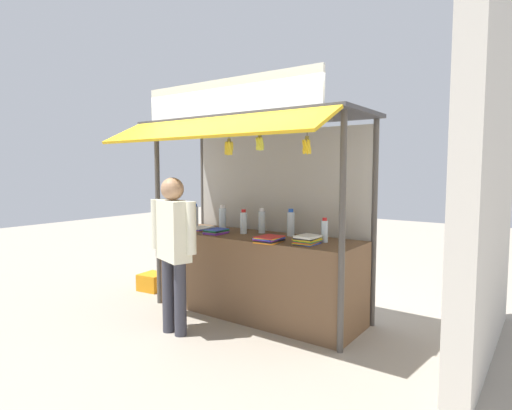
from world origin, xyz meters
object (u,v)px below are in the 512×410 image
at_px(banana_bunch_inner_right, 260,144).
at_px(banana_bunch_rightmost, 229,148).
at_px(water_bottle_far_left, 223,219).
at_px(plastic_crate, 153,282).
at_px(water_bottle_center, 195,216).
at_px(magazine_stack_right, 216,231).
at_px(magazine_stack_front_left, 269,239).
at_px(water_bottle_left, 244,222).
at_px(water_bottle_far_right, 325,231).
at_px(vendor_person, 173,241).
at_px(banana_bunch_inner_left, 307,146).
at_px(magazine_stack_back_right, 201,228).
at_px(water_bottle_back_left, 262,221).
at_px(water_bottle_front_right, 291,223).
at_px(magazine_stack_mid_right, 307,240).

height_order(banana_bunch_inner_right, banana_bunch_rightmost, same).
relative_size(water_bottle_far_left, plastic_crate, 0.96).
height_order(water_bottle_center, magazine_stack_right, water_bottle_center).
bearing_deg(magazine_stack_front_left, banana_bunch_rightmost, -151.97).
xyz_separation_m(water_bottle_left, banana_bunch_rightmost, (0.20, -0.51, 0.84)).
height_order(water_bottle_far_right, banana_bunch_rightmost, banana_bunch_rightmost).
bearing_deg(water_bottle_far_left, vendor_person, -78.00).
height_order(water_bottle_far_right, plastic_crate, water_bottle_far_right).
distance_m(water_bottle_far_right, banana_bunch_rightmost, 1.31).
bearing_deg(banana_bunch_inner_left, banana_bunch_inner_right, 179.77).
relative_size(magazine_stack_back_right, banana_bunch_rightmost, 1.12).
height_order(magazine_stack_front_left, vendor_person, vendor_person).
distance_m(water_bottle_back_left, banana_bunch_inner_left, 1.44).
bearing_deg(magazine_stack_back_right, water_bottle_left, 6.16).
xyz_separation_m(banana_bunch_inner_right, plastic_crate, (-2.12, 0.43, -1.81)).
relative_size(water_bottle_center, vendor_person, 0.19).
xyz_separation_m(water_bottle_back_left, banana_bunch_inner_right, (0.44, -0.67, 0.87)).
bearing_deg(banana_bunch_rightmost, water_bottle_back_left, 94.20).
bearing_deg(banana_bunch_inner_left, water_bottle_far_right, 97.89).
distance_m(water_bottle_far_left, magazine_stack_right, 0.29).
bearing_deg(water_bottle_back_left, magazine_stack_right, -138.63).
bearing_deg(vendor_person, banana_bunch_inner_left, 39.32).
bearing_deg(water_bottle_back_left, water_bottle_front_right, 2.28).
bearing_deg(banana_bunch_rightmost, magazine_stack_front_left, 28.03).
height_order(magazine_stack_right, banana_bunch_inner_left, banana_bunch_inner_left).
relative_size(water_bottle_front_right, magazine_stack_right, 1.12).
distance_m(water_bottle_center, banana_bunch_inner_left, 2.22).
relative_size(water_bottle_back_left, magazine_stack_mid_right, 1.07).
bearing_deg(water_bottle_far_left, water_bottle_center, 175.17).
bearing_deg(water_bottle_left, banana_bunch_inner_right, -40.73).
distance_m(magazine_stack_front_left, banana_bunch_inner_left, 1.10).
xyz_separation_m(water_bottle_far_right, magazine_stack_mid_right, (-0.09, -0.20, -0.08)).
xyz_separation_m(water_bottle_far_right, banana_bunch_inner_left, (0.07, -0.53, 0.84)).
distance_m(water_bottle_front_right, vendor_person, 1.35).
relative_size(water_bottle_far_right, magazine_stack_mid_right, 0.93).
bearing_deg(magazine_stack_mid_right, water_bottle_front_right, 138.80).
relative_size(magazine_stack_back_right, magazine_stack_mid_right, 1.16).
height_order(water_bottle_center, water_bottle_front_right, water_bottle_front_right).
distance_m(water_bottle_far_left, banana_bunch_inner_right, 1.39).
xyz_separation_m(water_bottle_back_left, banana_bunch_rightmost, (0.05, -0.67, 0.84)).
bearing_deg(water_bottle_left, water_bottle_far_right, 1.40).
relative_size(water_bottle_far_right, banana_bunch_inner_left, 0.86).
xyz_separation_m(magazine_stack_back_right, vendor_person, (0.48, -0.91, 0.02)).
xyz_separation_m(magazine_stack_right, plastic_crate, (-1.27, 0.12, -0.83)).
height_order(magazine_stack_back_right, plastic_crate, magazine_stack_back_right).
bearing_deg(vendor_person, water_bottle_front_right, 78.32).
relative_size(magazine_stack_mid_right, banana_bunch_rightmost, 0.96).
distance_m(water_bottle_center, water_bottle_front_right, 1.41).
bearing_deg(magazine_stack_mid_right, water_bottle_back_left, 156.84).
distance_m(magazine_stack_right, banana_bunch_inner_right, 1.33).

